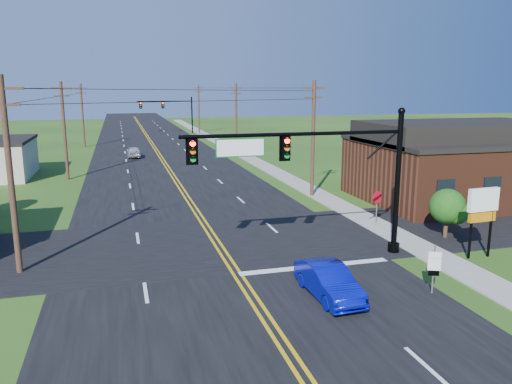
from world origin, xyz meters
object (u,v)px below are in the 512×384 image
object	(u,v)px
stop_sign	(377,201)
signal_mast_far	(168,109)
route_sign	(434,266)
blue_car	(329,282)
signal_mast_main	(316,166)

from	to	relation	value
stop_sign	signal_mast_far	bearing A→B (deg)	75.81
stop_sign	route_sign	bearing A→B (deg)	-125.22
signal_mast_far	blue_car	xyz separation A→B (m)	(-1.26, -76.46, -3.86)
signal_mast_main	stop_sign	xyz separation A→B (m)	(6.02, 4.69, -3.12)
route_sign	stop_sign	xyz separation A→B (m)	(2.85, 9.93, 0.38)
route_sign	stop_sign	size ratio (longest dim) A/B	0.95
blue_car	route_sign	bearing A→B (deg)	-12.43
blue_car	route_sign	distance (m)	4.44
signal_mast_main	route_sign	world-z (taller)	signal_mast_main
signal_mast_main	stop_sign	bearing A→B (deg)	37.90
route_sign	stop_sign	bearing A→B (deg)	98.07
signal_mast_main	blue_car	distance (m)	6.15
blue_car	route_sign	xyz separation A→B (m)	(4.33, -0.79, 0.56)
blue_car	signal_mast_far	bearing A→B (deg)	86.95
signal_mast_far	route_sign	bearing A→B (deg)	-87.72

